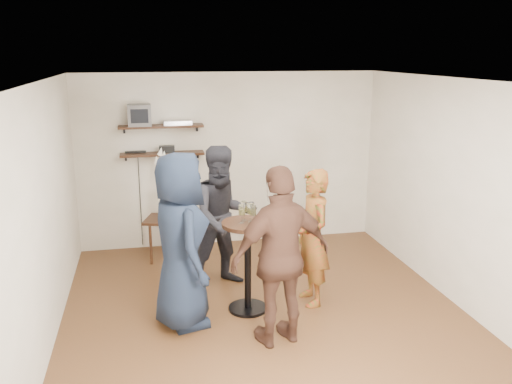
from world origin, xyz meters
TOP-DOWN VIEW (x-y plane):
  - room at (0.00, 0.00)m, footprint 4.58×5.08m
  - shelf_upper at (-1.00, 2.38)m, footprint 1.20×0.25m
  - shelf_lower at (-1.00, 2.38)m, footprint 1.20×0.25m
  - crt_monitor at (-1.29, 2.38)m, footprint 0.32×0.30m
  - dvd_deck at (-0.76, 2.38)m, footprint 0.40×0.24m
  - radio at (-0.93, 2.38)m, footprint 0.22×0.10m
  - power_strip at (-1.38, 2.42)m, footprint 0.30×0.05m
  - side_table at (-1.03, 1.98)m, footprint 0.63×0.63m
  - vase_lilies at (-1.03, 1.98)m, footprint 0.20×0.21m
  - drinks_table at (-0.17, 0.16)m, footprint 0.58×0.58m
  - wine_glass_fl at (-0.24, 0.14)m, footprint 0.07×0.07m
  - wine_glass_fr at (-0.12, 0.12)m, footprint 0.07×0.07m
  - wine_glass_bl at (-0.20, 0.23)m, footprint 0.07×0.07m
  - wine_glass_br at (-0.14, 0.16)m, footprint 0.07×0.07m
  - person_plaid at (0.60, 0.21)m, footprint 0.42×0.61m
  - person_dark at (-0.33, 0.92)m, footprint 0.99×0.84m
  - person_navy at (-0.93, -0.01)m, footprint 0.79×1.04m
  - person_brown at (0.02, -0.59)m, footprint 1.16×0.70m

SIDE VIEW (x-z plane):
  - side_table at x=-1.03m, z-range 0.20..0.80m
  - drinks_table at x=-0.17m, z-range 0.15..1.21m
  - person_plaid at x=0.60m, z-range 0.00..1.61m
  - person_dark at x=-0.33m, z-range 0.00..1.79m
  - person_brown at x=0.02m, z-range 0.00..1.84m
  - vase_lilies at x=-1.03m, z-range 0.41..1.45m
  - person_navy at x=-0.93m, z-range 0.00..1.90m
  - wine_glass_fr at x=-0.12m, z-range 1.09..1.29m
  - wine_glass_br at x=-0.14m, z-range 1.09..1.31m
  - wine_glass_fl at x=-0.24m, z-range 1.09..1.31m
  - wine_glass_bl at x=-0.20m, z-range 1.10..1.31m
  - room at x=0.00m, z-range -0.04..2.64m
  - shelf_lower at x=-1.00m, z-range 1.43..1.47m
  - power_strip at x=-1.38m, z-range 1.47..1.50m
  - radio at x=-0.93m, z-range 1.47..1.57m
  - shelf_upper at x=-1.00m, z-range 1.83..1.87m
  - dvd_deck at x=-0.76m, z-range 1.87..1.93m
  - crt_monitor at x=-1.29m, z-range 1.87..2.17m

